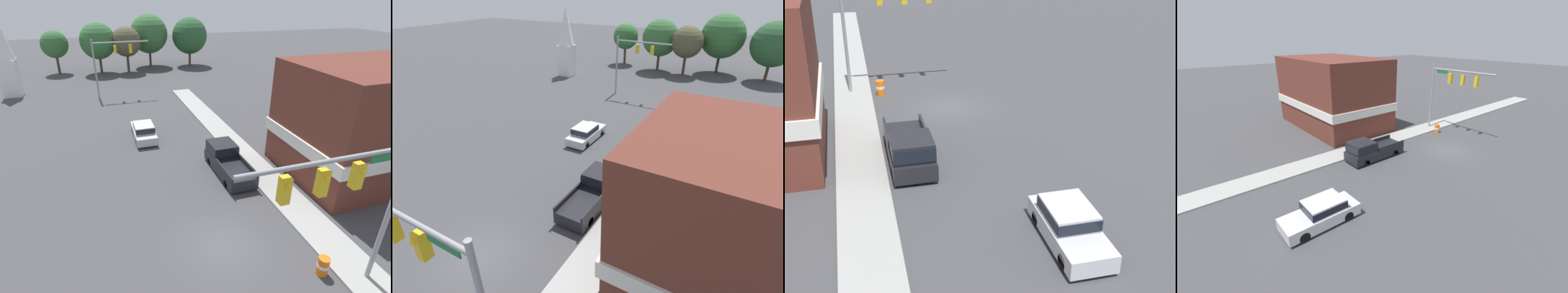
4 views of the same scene
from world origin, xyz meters
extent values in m
plane|color=#424244|center=(0.00, 0.00, 0.00)|extent=(200.00, 200.00, 0.00)
cube|color=gold|center=(3.46, -4.18, 6.28)|extent=(0.36, 0.36, 1.05)
sphere|color=yellow|center=(3.46, -4.38, 6.59)|extent=(0.22, 0.22, 0.22)
cube|color=gold|center=(1.90, -4.18, 6.28)|extent=(0.36, 0.36, 1.05)
cube|color=#196B38|center=(4.62, -4.18, 6.85)|extent=(1.40, 0.04, 0.30)
cylinder|color=gray|center=(-5.59, 29.79, 3.77)|extent=(0.22, 0.22, 7.54)
cylinder|color=gray|center=(-2.08, 29.79, 7.04)|extent=(7.02, 0.18, 0.18)
cube|color=gold|center=(-2.85, 29.79, 6.17)|extent=(0.36, 0.36, 1.05)
sphere|color=yellow|center=(-2.85, 29.59, 6.49)|extent=(0.22, 0.22, 0.22)
cube|color=gold|center=(-0.91, 29.79, 6.17)|extent=(0.36, 0.36, 1.05)
sphere|color=yellow|center=(-0.91, 29.59, 6.49)|extent=(0.22, 0.22, 0.22)
cube|color=#196B38|center=(-4.39, 29.79, 6.75)|extent=(1.40, 0.04, 0.30)
cylinder|color=black|center=(-2.74, 16.75, 0.33)|extent=(0.22, 0.66, 0.66)
cylinder|color=black|center=(-1.07, 16.75, 0.33)|extent=(0.22, 0.66, 0.66)
cylinder|color=black|center=(-2.74, 13.82, 0.33)|extent=(0.22, 0.66, 0.66)
cylinder|color=black|center=(-1.07, 13.82, 0.33)|extent=(0.22, 0.66, 0.66)
cube|color=silver|center=(-1.91, 15.28, 0.55)|extent=(1.89, 4.72, 0.74)
cube|color=silver|center=(-1.91, 15.00, 1.24)|extent=(1.74, 2.27, 0.64)
cube|color=black|center=(-1.91, 15.00, 1.24)|extent=(1.76, 2.36, 0.45)
cylinder|color=black|center=(2.34, 8.47, 0.33)|extent=(0.22, 0.66, 0.66)
cylinder|color=black|center=(4.19, 8.47, 0.33)|extent=(0.22, 0.66, 0.66)
cylinder|color=black|center=(2.34, 5.03, 0.33)|extent=(0.22, 0.66, 0.66)
cylinder|color=black|center=(4.19, 5.03, 0.33)|extent=(0.22, 0.66, 0.66)
cube|color=black|center=(3.27, 6.75, 0.61)|extent=(2.07, 5.54, 0.85)
cube|color=black|center=(3.27, 8.27, 1.49)|extent=(1.97, 2.11, 0.92)
cube|color=black|center=(3.27, 8.27, 1.49)|extent=(1.99, 2.19, 0.65)
cube|color=black|center=(2.29, 5.55, 1.21)|extent=(0.12, 3.14, 0.35)
cube|color=black|center=(4.24, 5.55, 1.21)|extent=(0.12, 3.14, 0.35)
cube|color=white|center=(-16.62, 34.51, 2.40)|extent=(2.24, 2.24, 4.80)
cone|color=white|center=(-16.62, 34.51, 7.73)|extent=(2.47, 2.47, 5.86)
cylinder|color=#4C3823|center=(-11.75, 46.96, 1.44)|extent=(0.44, 0.44, 2.88)
sphere|color=#336633|center=(-11.75, 46.96, 4.92)|extent=(4.52, 4.52, 4.52)
cylinder|color=#4C3823|center=(-4.66, 45.04, 1.36)|extent=(0.44, 0.44, 2.72)
sphere|color=#336633|center=(-4.66, 45.04, 5.43)|extent=(6.01, 6.01, 6.01)
cylinder|color=#4C3823|center=(-0.01, 44.32, 1.48)|extent=(0.44, 0.44, 2.96)
sphere|color=#4C4C33|center=(-0.01, 44.32, 5.22)|extent=(5.01, 5.01, 5.01)
cylinder|color=#4C3823|center=(4.63, 48.26, 1.40)|extent=(0.44, 0.44, 2.80)
sphere|color=#336633|center=(4.63, 48.26, 5.92)|extent=(6.94, 6.94, 6.94)
cylinder|color=#4C3823|center=(12.10, 46.73, 1.27)|extent=(0.44, 0.44, 2.54)
sphere|color=#28562D|center=(12.10, 46.73, 5.51)|extent=(6.59, 6.59, 6.59)
camera|label=1|loc=(-5.25, -11.61, 12.32)|focal=28.00mm
camera|label=2|loc=(11.26, -7.60, 13.35)|focal=28.00mm
camera|label=3|loc=(5.69, 31.45, 12.63)|focal=50.00mm
camera|label=4|loc=(-13.91, 20.96, 10.63)|focal=24.00mm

